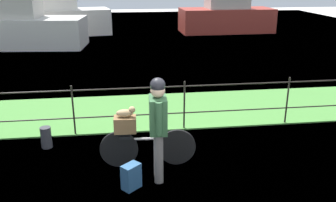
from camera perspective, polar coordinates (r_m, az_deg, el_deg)
The scene contains 13 objects.
ground_plane at distance 5.75m, azimuth 6.55°, elevation -13.51°, with size 60.00×60.00×0.00m, color beige.
grass_strip at distance 8.76m, azimuth 1.22°, elevation -1.33°, with size 27.00×2.40×0.03m, color #478438.
harbor_water at distance 17.45m, azimuth -3.34°, elevation 9.07°, with size 30.00×30.00×0.00m, color #426684.
iron_fence at distance 7.49m, azimuth 2.58°, elevation -0.07°, with size 18.04×0.04×1.06m.
bicycle_main at distance 6.19m, azimuth -3.32°, elevation -7.26°, with size 1.62×0.18×0.64m.
wooden_crate at distance 6.01m, azimuth -6.76°, elevation -3.66°, with size 0.36×0.25×0.26m, color brown.
terrier_dog at distance 5.93m, azimuth -6.60°, elevation -1.80°, with size 0.32×0.15×0.18m.
cyclist_person at distance 5.51m, azimuth -1.57°, elevation -3.14°, with size 0.28×0.54×1.68m.
backpack_on_paving at distance 5.65m, azimuth -5.80°, elevation -11.73°, with size 0.28×0.18×0.40m, color #28517A.
mooring_bollard at distance 7.22m, azimuth -18.61°, elevation -5.44°, with size 0.20×0.20×0.41m, color #38383D.
moored_boat_near at distance 20.51m, azimuth -17.88°, elevation 12.31°, with size 6.30×3.11×4.01m.
moored_boat_mid at distance 21.07m, azimuth 9.16°, elevation 13.00°, with size 5.15×2.21×3.85m.
moored_boat_far at distance 17.80m, azimuth -24.08°, elevation 10.95°, with size 6.93×2.82×4.37m.
Camera 1 is at (-1.27, -4.67, 3.11)m, focal length 38.75 mm.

